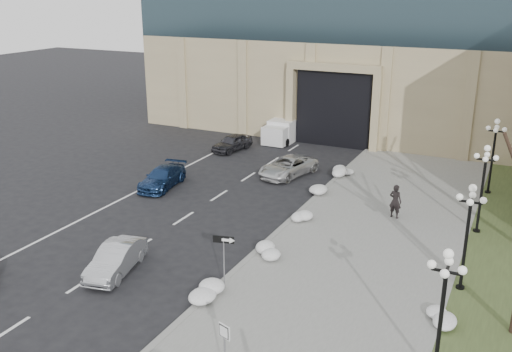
# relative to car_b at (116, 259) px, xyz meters

# --- Properties ---
(sidewalk) EXTENTS (9.00, 40.00, 0.12)m
(sidewalk) POSITION_rel_car_b_xyz_m (9.30, 6.57, -0.59)
(sidewalk) COLOR gray
(sidewalk) RESTS_ON ground
(curb) EXTENTS (0.30, 40.00, 0.14)m
(curb) POSITION_rel_car_b_xyz_m (4.80, 6.57, -0.58)
(curb) COLOR gray
(curb) RESTS_ON ground
(grass_strip) EXTENTS (4.00, 40.00, 0.10)m
(grass_strip) POSITION_rel_car_b_xyz_m (15.80, 6.57, -0.60)
(grass_strip) COLOR #394723
(grass_strip) RESTS_ON ground
(car_b) EXTENTS (2.19, 4.14, 1.30)m
(car_b) POSITION_rel_car_b_xyz_m (0.00, 0.00, 0.00)
(car_b) COLOR #A6A9AE
(car_b) RESTS_ON ground
(car_c) EXTENTS (2.32, 4.54, 1.26)m
(car_c) POSITION_rel_car_b_xyz_m (-4.73, 10.39, -0.02)
(car_c) COLOR navy
(car_c) RESTS_ON ground
(car_d) EXTENTS (3.26, 5.06, 1.30)m
(car_d) POSITION_rel_car_b_xyz_m (1.59, 15.98, -0.00)
(car_d) COLOR silver
(car_d) RESTS_ON ground
(car_e) EXTENTS (2.19, 3.97, 1.28)m
(car_e) POSITION_rel_car_b_xyz_m (-4.72, 19.78, -0.01)
(car_e) COLOR #323238
(car_e) RESTS_ON ground
(pedestrian) EXTENTS (0.77, 0.59, 1.90)m
(pedestrian) POSITION_rel_car_b_xyz_m (9.81, 11.56, 0.42)
(pedestrian) COLOR black
(pedestrian) RESTS_ON sidewalk
(box_truck) EXTENTS (2.06, 5.72, 1.81)m
(box_truck) POSITION_rel_car_b_xyz_m (-2.29, 24.79, 0.23)
(box_truck) COLOR silver
(box_truck) RESTS_ON ground
(one_way_sign) EXTENTS (0.95, 0.34, 2.52)m
(one_way_sign) POSITION_rel_car_b_xyz_m (5.31, 0.70, 1.43)
(one_way_sign) COLOR slate
(one_way_sign) RESTS_ON ground
(keep_sign) EXTENTS (0.47, 0.19, 2.26)m
(keep_sign) POSITION_rel_car_b_xyz_m (8.08, -4.57, 1.02)
(keep_sign) COLOR slate
(keep_sign) RESTS_ON ground
(snow_clump_c) EXTENTS (1.10, 1.60, 0.36)m
(snow_clump_c) POSITION_rel_car_b_xyz_m (5.15, -0.32, -0.35)
(snow_clump_c) COLOR white
(snow_clump_c) RESTS_ON sidewalk
(snow_clump_d) EXTENTS (1.10, 1.60, 0.36)m
(snow_clump_d) POSITION_rel_car_b_xyz_m (5.48, 4.23, -0.35)
(snow_clump_d) COLOR white
(snow_clump_d) RESTS_ON sidewalk
(snow_clump_e) EXTENTS (1.10, 1.60, 0.36)m
(snow_clump_e) POSITION_rel_car_b_xyz_m (5.21, 8.67, -0.35)
(snow_clump_e) COLOR white
(snow_clump_e) RESTS_ON sidewalk
(snow_clump_f) EXTENTS (1.10, 1.60, 0.36)m
(snow_clump_f) POSITION_rel_car_b_xyz_m (5.02, 13.30, -0.35)
(snow_clump_f) COLOR white
(snow_clump_f) RESTS_ON sidewalk
(snow_clump_g) EXTENTS (1.10, 1.60, 0.36)m
(snow_clump_g) POSITION_rel_car_b_xyz_m (4.97, 17.44, -0.35)
(snow_clump_g) COLOR white
(snow_clump_g) RESTS_ON sidewalk
(snow_clump_i) EXTENTS (1.10, 1.60, 0.36)m
(snow_clump_i) POSITION_rel_car_b_xyz_m (13.63, 2.02, -0.35)
(snow_clump_i) COLOR white
(snow_clump_i) RESTS_ON sidewalk
(lamppost_a) EXTENTS (1.18, 1.18, 4.76)m
(lamppost_a) POSITION_rel_car_b_xyz_m (14.10, -1.43, 2.42)
(lamppost_a) COLOR black
(lamppost_a) RESTS_ON ground
(lamppost_b) EXTENTS (1.18, 1.18, 4.76)m
(lamppost_b) POSITION_rel_car_b_xyz_m (14.10, 5.07, 2.42)
(lamppost_b) COLOR black
(lamppost_b) RESTS_ON ground
(lamppost_c) EXTENTS (1.18, 1.18, 4.76)m
(lamppost_c) POSITION_rel_car_b_xyz_m (14.10, 11.57, 2.42)
(lamppost_c) COLOR black
(lamppost_c) RESTS_ON ground
(lamppost_d) EXTENTS (1.18, 1.18, 4.76)m
(lamppost_d) POSITION_rel_car_b_xyz_m (14.10, 18.07, 2.42)
(lamppost_d) COLOR black
(lamppost_d) RESTS_ON ground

